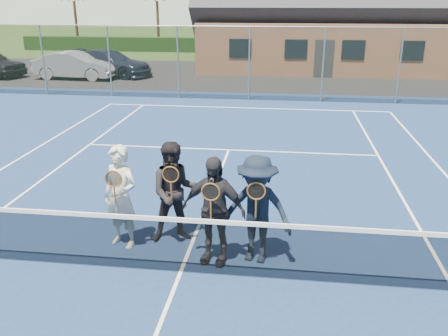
% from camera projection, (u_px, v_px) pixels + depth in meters
% --- Properties ---
extents(ground, '(220.00, 220.00, 0.00)m').
position_uv_depth(ground, '(258.00, 76.00, 26.12)').
color(ground, '#2B4418').
rests_on(ground, ground).
extents(court_surface, '(30.00, 30.00, 0.02)m').
position_uv_depth(court_surface, '(181.00, 273.00, 7.46)').
color(court_surface, navy).
rests_on(court_surface, ground).
extents(tarmac_carpark, '(40.00, 12.00, 0.01)m').
position_uv_depth(tarmac_carpark, '(187.00, 75.00, 26.60)').
color(tarmac_carpark, black).
rests_on(tarmac_carpark, ground).
extents(hedge_row, '(40.00, 1.20, 1.10)m').
position_uv_depth(hedge_row, '(267.00, 46.00, 37.14)').
color(hedge_row, black).
rests_on(hedge_row, ground).
extents(car_b, '(4.40, 1.73, 1.43)m').
position_uv_depth(car_b, '(75.00, 65.00, 25.04)').
color(car_b, '#9C9FA5').
rests_on(car_b, ground).
extents(car_c, '(5.20, 3.10, 1.41)m').
position_uv_depth(car_c, '(109.00, 63.00, 25.95)').
color(car_c, black).
rests_on(car_c, ground).
extents(court_markings, '(11.03, 23.83, 0.01)m').
position_uv_depth(court_markings, '(181.00, 272.00, 7.45)').
color(court_markings, white).
rests_on(court_markings, court_surface).
extents(tennis_net, '(11.68, 0.08, 1.10)m').
position_uv_depth(tennis_net, '(180.00, 243.00, 7.28)').
color(tennis_net, slate).
rests_on(tennis_net, ground).
extents(perimeter_fence, '(30.07, 0.07, 3.02)m').
position_uv_depth(perimeter_fence, '(249.00, 64.00, 19.54)').
color(perimeter_fence, slate).
rests_on(perimeter_fence, ground).
extents(clubhouse, '(15.60, 8.20, 7.70)m').
position_uv_depth(clubhouse, '(331.00, 0.00, 28.02)').
color(clubhouse, '#9E6B4C').
rests_on(clubhouse, ground).
extents(player_a, '(0.77, 0.64, 1.80)m').
position_uv_depth(player_a, '(121.00, 197.00, 7.99)').
color(player_a, silver).
rests_on(player_a, court_surface).
extents(player_b, '(1.03, 0.91, 1.80)m').
position_uv_depth(player_b, '(175.00, 192.00, 8.18)').
color(player_b, black).
rests_on(player_b, court_surface).
extents(player_c, '(1.12, 0.65, 1.80)m').
position_uv_depth(player_c, '(213.00, 210.00, 7.48)').
color(player_c, '#232227').
rests_on(player_c, court_surface).
extents(player_d, '(1.28, 0.92, 1.80)m').
position_uv_depth(player_d, '(257.00, 210.00, 7.51)').
color(player_d, black).
rests_on(player_d, court_surface).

